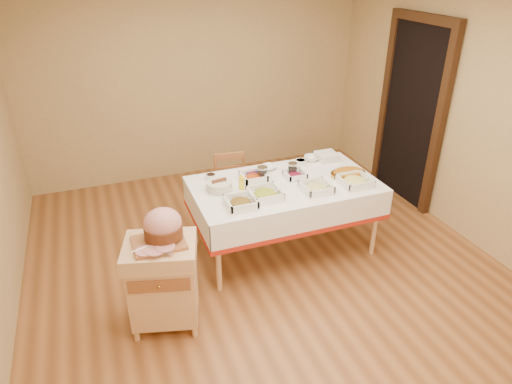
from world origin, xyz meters
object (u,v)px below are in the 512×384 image
Objects in this scene: ham_on_board at (162,228)px; brass_platter at (348,173)px; plate_stack at (327,156)px; preserve_jar_left at (262,174)px; mustard_bottle at (242,182)px; butcher_cart at (163,279)px; preserve_jar_right at (292,169)px; dining_table at (284,198)px; dining_chair at (232,190)px; bread_basket at (219,186)px.

brass_platter is (1.98, 0.57, -0.12)m from ham_on_board.
plate_stack is 0.43m from brass_platter.
preserve_jar_left is 0.30m from mustard_bottle.
preserve_jar_right reaches higher than butcher_cart.
ham_on_board is at bearing -154.15° from dining_table.
preserve_jar_left reaches higher than dining_chair.
ham_on_board is at bearing -142.69° from mustard_bottle.
butcher_cart is 1.09m from bread_basket.
ham_on_board is 2.21m from plate_stack.
bread_basket is (0.71, 0.75, 0.36)m from butcher_cart.
mustard_bottle reaches higher than butcher_cart.
preserve_jar_left is 0.33m from preserve_jar_right.
preserve_jar_left is at bearing 27.29° from mustard_bottle.
plate_stack is (0.66, 0.37, 0.20)m from dining_table.
butcher_cart is 1.76m from preserve_jar_right.
preserve_jar_right reaches higher than brass_platter.
mustard_bottle is at bearing 37.35° from butcher_cart.
mustard_bottle is at bearing -162.88° from plate_stack.
dining_chair is 3.82× the size of plate_stack.
bread_basket is at bearing 173.71° from brass_platter.
preserve_jar_right reaches higher than dining_table.
bread_basket is 1.13× the size of plate_stack.
preserve_jar_left is at bearing 136.04° from dining_table.
dining_chair is (-0.34, 0.65, -0.17)m from dining_table.
preserve_jar_left reaches higher than plate_stack.
dining_table is at bearing -7.61° from bread_basket.
plate_stack is at bearing 27.20° from butcher_cart.
brass_platter is at bearing -4.54° from mustard_bottle.
mustard_bottle is 0.68× the size of bread_basket.
butcher_cart is at bearing -142.65° from mustard_bottle.
butcher_cart is 6.33× the size of preserve_jar_right.
preserve_jar_left is 0.48m from bread_basket.
mustard_bottle reaches higher than brass_platter.
dining_chair reaches higher than butcher_cart.
dining_table is 0.31m from preserve_jar_right.
preserve_jar_left is 0.36× the size of brass_platter.
brass_platter is at bearing -23.29° from preserve_jar_right.
brass_platter is at bearing -14.88° from preserve_jar_left.
dining_chair is 0.65m from preserve_jar_left.
dining_chair is 2.22× the size of brass_platter.
dining_chair is at bearing 109.08° from preserve_jar_left.
bread_basket is at bearing -167.79° from plate_stack.
ham_on_board reaches higher than butcher_cart.
dining_table is 4.35× the size of ham_on_board.
dining_table is at bearing 174.96° from brass_platter.
ham_on_board is 2.07m from brass_platter.
brass_platter is (1.32, -0.15, -0.02)m from bread_basket.
mustard_bottle is at bearing 176.22° from dining_table.
bread_basket is (-0.30, -0.56, 0.38)m from dining_chair.
mustard_bottle is (-0.10, -0.62, 0.41)m from dining_chair.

